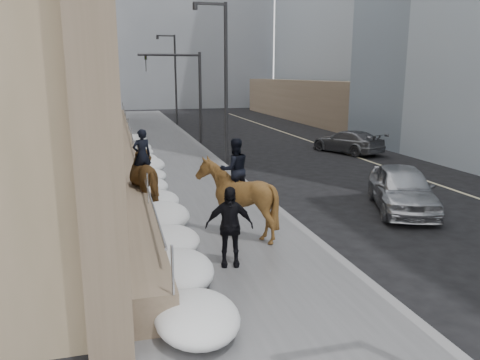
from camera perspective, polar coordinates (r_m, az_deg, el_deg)
The scene contains 15 objects.
ground at distance 10.78m, azimuth 0.47°, elevation -12.39°, with size 140.00×140.00×0.00m, color black.
sidewalk at distance 20.10m, azimuth -7.09°, elevation -0.33°, with size 5.00×80.00×0.12m, color #4E4E50.
curb at distance 20.60m, azimuth 0.14°, elevation 0.09°, with size 0.24×80.00×0.12m, color slate.
lane_line at distance 23.85m, azimuth 18.75°, elevation 1.02°, with size 0.15×70.00×0.01m, color #BFB78C.
bg_building_mid at distance 70.35m, azimuth -9.99°, elevation 20.29°, with size 30.00×12.00×28.00m, color slate.
bg_building_far at distance 81.66m, azimuth -17.95°, elevation 15.99°, with size 24.00×12.00×20.00m, color gray.
streetlight_mid at distance 24.01m, azimuth -2.10°, elevation 12.76°, with size 1.71×0.24×8.00m.
streetlight_far at distance 43.73m, azimuth -8.07°, elevation 12.65°, with size 1.71×0.24×8.00m.
traffic_signal at distance 31.76m, azimuth -6.57°, elevation 11.65°, with size 4.10×0.22×6.00m.
snow_bank at distance 18.03m, azimuth -10.77°, elevation -0.64°, with size 1.70×18.10×0.76m.
mounted_horse_left at distance 15.90m, azimuth -11.02°, elevation 0.31°, with size 1.82×2.69×2.70m.
mounted_horse_right at distance 12.90m, azimuth -0.50°, elevation -1.90°, with size 1.98×2.18×2.77m.
pedestrian at distance 11.07m, azimuth -1.32°, elevation -5.66°, with size 1.13×0.47×1.93m, color black.
car_silver at distance 16.92m, azimuth 19.16°, elevation -0.95°, with size 1.83×4.55×1.55m, color #ACAEB4.
car_grey at distance 28.57m, azimuth 12.97°, elevation 4.58°, with size 1.88×4.63×1.34m, color #54555B.
Camera 1 is at (-2.59, -9.41, 4.59)m, focal length 35.00 mm.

